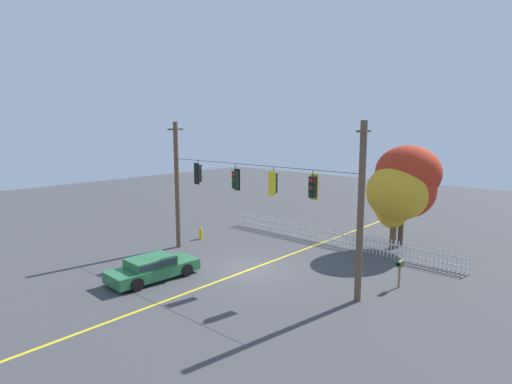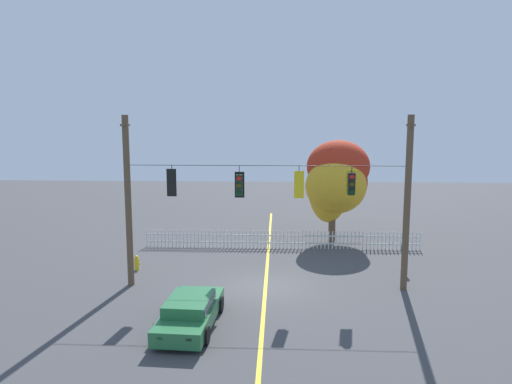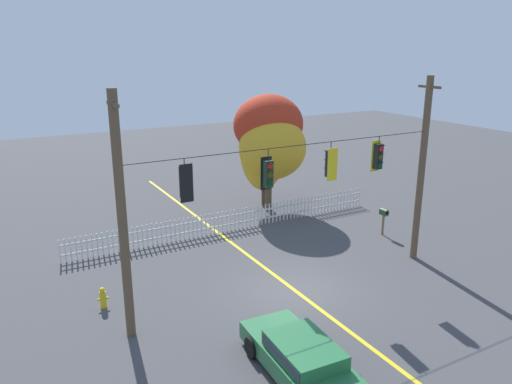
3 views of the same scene
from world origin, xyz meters
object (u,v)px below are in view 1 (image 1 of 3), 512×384
Objects in this scene: autumn_maple_mid at (407,180)px; parked_car at (152,268)px; traffic_signal_northbound_secondary at (274,183)px; roadside_mailbox at (400,265)px; traffic_signal_westbound_side at (236,180)px; traffic_signal_northbound_primary at (198,173)px; traffic_signal_southbound_primary at (313,187)px; fire_hydrant at (201,233)px; autumn_maple_near_fence at (396,192)px.

autumn_maple_mid is 15.87m from parked_car.
traffic_signal_northbound_secondary is 7.32m from parked_car.
traffic_signal_northbound_secondary is 7.13m from roadside_mailbox.
traffic_signal_northbound_primary is at bearing -179.63° from traffic_signal_westbound_side.
fire_hydrant is at bearing 168.24° from traffic_signal_southbound_primary.
traffic_signal_westbound_side is 6.21m from parked_car.
parked_car is (-6.42, -4.43, -4.18)m from traffic_signal_southbound_primary.
autumn_maple_mid is at bearing 32.90° from fire_hydrant.
traffic_signal_westbound_side is 10.86m from autumn_maple_mid.
autumn_maple_mid is 1.39× the size of parked_car.
autumn_maple_mid is at bearing 47.28° from traffic_signal_northbound_primary.
traffic_signal_northbound_secondary reaches higher than parked_car.
roadside_mailbox is (8.13, 2.69, -3.62)m from traffic_signal_westbound_side.
traffic_signal_westbound_side is at bearing 71.71° from parked_car.
traffic_signal_northbound_secondary is at bearing -153.70° from roadside_mailbox.
traffic_signal_northbound_secondary is 9.15m from autumn_maple_near_fence.
traffic_signal_northbound_primary and traffic_signal_westbound_side have the same top height.
parked_car reaches higher than fire_hydrant.
roadside_mailbox is (11.15, 2.71, -3.72)m from traffic_signal_northbound_primary.
autumn_maple_mid reaches higher than fire_hydrant.
traffic_signal_southbound_primary is 9.34m from autumn_maple_mid.
parked_car is 5.95× the size of fire_hydrant.
traffic_signal_southbound_primary reaches higher than fire_hydrant.
traffic_signal_southbound_primary is at bearing 0.49° from traffic_signal_northbound_secondary.
traffic_signal_westbound_side is 4.96m from traffic_signal_southbound_primary.
parked_car is 11.96m from roadside_mailbox.
traffic_signal_northbound_primary is 6.29m from parked_car.
parked_car is 7.71m from fire_hydrant.
autumn_maple_near_fence reaches higher than roadside_mailbox.
traffic_signal_northbound_primary is 12.02m from autumn_maple_near_fence.
parked_car is at bearing -116.80° from autumn_maple_near_fence.
traffic_signal_northbound_primary is 3.02m from traffic_signal_westbound_side.
traffic_signal_northbound_primary is 0.97× the size of traffic_signal_northbound_secondary.
fire_hydrant is 13.60m from roadside_mailbox.
roadside_mailbox is (2.96, -6.00, -2.44)m from autumn_maple_near_fence.
parked_car is 3.45× the size of roadside_mailbox.
traffic_signal_northbound_primary is 12.70m from autumn_maple_mid.
roadside_mailbox is at bearing 18.31° from traffic_signal_westbound_side.
roadside_mailbox is at bearing 40.29° from traffic_signal_southbound_primary.
traffic_signal_northbound_primary is 0.95× the size of traffic_signal_westbound_side.
fire_hydrant is (-11.04, -7.14, -3.88)m from autumn_maple_mid.
autumn_maple_mid is 8.25× the size of fire_hydrant.
traffic_signal_northbound_primary and traffic_signal_northbound_secondary have the same top height.
traffic_signal_westbound_side is 1.09× the size of roadside_mailbox.
traffic_signal_westbound_side is at bearing -161.69° from roadside_mailbox.
autumn_maple_mid is at bearing 110.97° from roadside_mailbox.
parked_car is at bearing -108.29° from traffic_signal_westbound_side.
autumn_maple_mid is at bearing 86.09° from traffic_signal_southbound_primary.
fire_hydrant is 0.58× the size of roadside_mailbox.
autumn_maple_near_fence is 0.91× the size of autumn_maple_mid.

